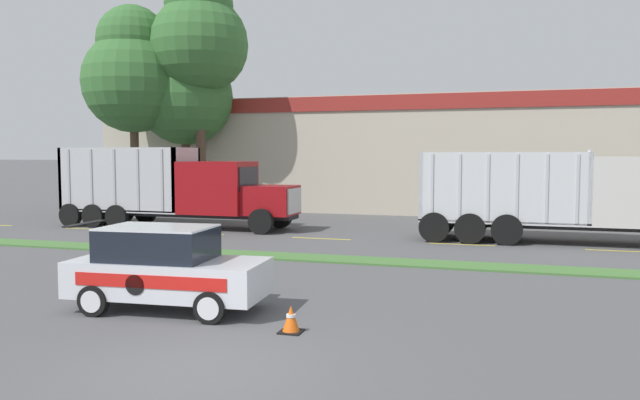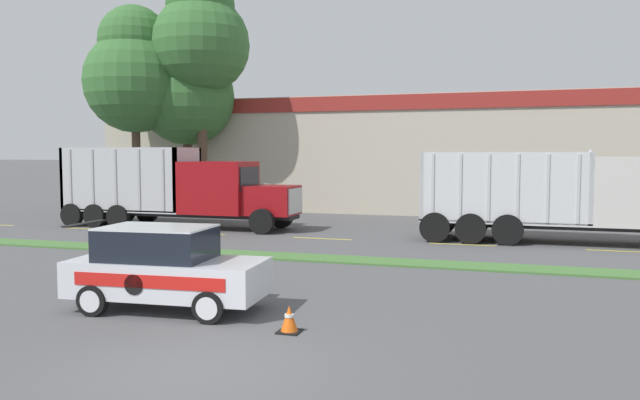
% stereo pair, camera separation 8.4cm
% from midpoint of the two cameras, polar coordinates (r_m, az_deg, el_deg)
% --- Properties ---
extents(ground_plane, '(600.00, 600.00, 0.00)m').
position_cam_midpoint_polar(ground_plane, '(10.14, -11.47, -14.94)').
color(ground_plane, '#515154').
extents(grass_verge, '(120.00, 1.27, 0.06)m').
position_cam_midpoint_polar(grass_verge, '(19.45, 3.12, -5.51)').
color(grass_verge, '#477538').
rests_on(grass_verge, ground_plane).
extents(centre_line_2, '(2.40, 0.14, 0.01)m').
position_cam_midpoint_polar(centre_line_2, '(29.54, -20.46, -2.49)').
color(centre_line_2, yellow).
rests_on(centre_line_2, ground_plane).
extents(centre_line_3, '(2.40, 0.14, 0.01)m').
position_cam_midpoint_polar(centre_line_3, '(26.61, -11.18, -3.01)').
color(centre_line_3, yellow).
rests_on(centre_line_3, ground_plane).
extents(centre_line_4, '(2.40, 0.14, 0.01)m').
position_cam_midpoint_polar(centre_line_4, '(24.54, 0.02, -3.54)').
color(centre_line_4, yellow).
rests_on(centre_line_4, ground_plane).
extents(centre_line_5, '(2.40, 0.14, 0.01)m').
position_cam_midpoint_polar(centre_line_5, '(23.54, 12.72, -3.97)').
color(centre_line_5, yellow).
rests_on(centre_line_5, ground_plane).
extents(centre_line_6, '(2.40, 0.14, 0.01)m').
position_cam_midpoint_polar(centre_line_6, '(23.76, 25.85, -4.22)').
color(centre_line_6, yellow).
rests_on(centre_line_6, ground_plane).
extents(dump_truck_lead, '(10.66, 2.73, 3.47)m').
position_cam_midpoint_polar(dump_truck_lead, '(24.95, 23.54, 0.04)').
color(dump_truck_lead, black).
rests_on(dump_truck_lead, ground_plane).
extents(dump_truck_mid, '(11.11, 2.58, 3.61)m').
position_cam_midpoint_polar(dump_truck_mid, '(28.46, -11.63, 0.69)').
color(dump_truck_mid, black).
rests_on(dump_truck_mid, ground_plane).
extents(rally_car, '(4.23, 2.09, 1.82)m').
position_cam_midpoint_polar(rally_car, '(13.71, -14.10, -6.03)').
color(rally_car, silver).
rests_on(rally_car, ground_plane).
extents(traffic_cone, '(0.42, 0.42, 0.51)m').
position_cam_midpoint_polar(traffic_cone, '(11.80, -2.88, -10.84)').
color(traffic_cone, black).
rests_on(traffic_cone, ground_plane).
extents(store_building_backdrop, '(39.68, 12.10, 6.54)m').
position_cam_midpoint_polar(store_building_backdrop, '(39.51, 10.49, 4.07)').
color(store_building_backdrop, '#BCB29E').
rests_on(store_building_backdrop, ground_plane).
extents(tree_behind_left, '(5.46, 5.46, 10.67)m').
position_cam_midpoint_polar(tree_behind_left, '(36.93, -12.31, 10.01)').
color(tree_behind_left, brown).
rests_on(tree_behind_left, ground_plane).
extents(tree_behind_centre, '(5.60, 5.60, 11.50)m').
position_cam_midpoint_polar(tree_behind_centre, '(36.67, -16.79, 11.14)').
color(tree_behind_centre, brown).
rests_on(tree_behind_centre, ground_plane).
extents(tree_behind_right, '(5.36, 5.36, 13.33)m').
position_cam_midpoint_polar(tree_behind_right, '(35.85, -11.04, 14.55)').
color(tree_behind_right, brown).
rests_on(tree_behind_right, ground_plane).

